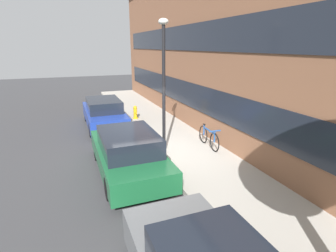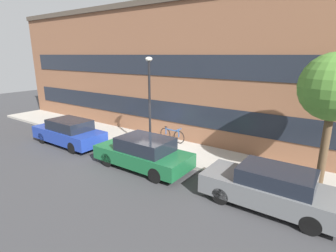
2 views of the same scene
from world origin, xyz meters
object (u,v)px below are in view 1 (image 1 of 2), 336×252
(parked_car_green, at_px, (128,153))
(fire_hydrant, at_px, (135,112))
(parked_car_blue, at_px, (104,113))
(bicycle, at_px, (209,137))
(lamp_post, at_px, (164,74))

(parked_car_green, height_order, fire_hydrant, parked_car_green)
(parked_car_blue, distance_m, parked_car_green, 5.20)
(bicycle, xyz_separation_m, lamp_post, (-0.08, -1.74, 2.37))
(parked_car_blue, xyz_separation_m, bicycle, (4.48, 3.19, -0.14))
(parked_car_green, relative_size, lamp_post, 0.95)
(lamp_post, bearing_deg, bicycle, 87.27)
(parked_car_green, xyz_separation_m, fire_hydrant, (-5.61, 1.64, -0.19))
(bicycle, bearing_deg, lamp_post, -89.49)
(parked_car_green, distance_m, lamp_post, 2.78)
(bicycle, distance_m, lamp_post, 2.94)
(parked_car_blue, relative_size, bicycle, 2.68)
(fire_hydrant, bearing_deg, parked_car_green, -16.31)
(bicycle, bearing_deg, parked_car_blue, -141.29)
(fire_hydrant, bearing_deg, lamp_post, -2.26)
(fire_hydrant, bearing_deg, parked_car_blue, -75.71)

